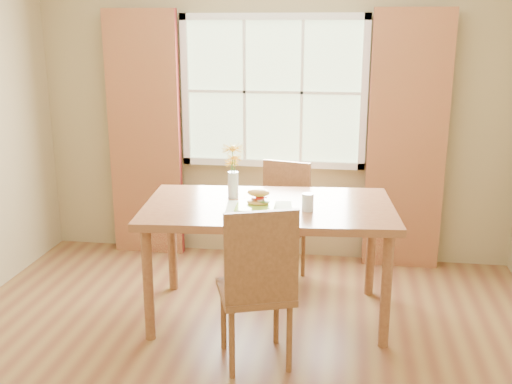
{
  "coord_description": "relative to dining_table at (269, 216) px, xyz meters",
  "views": [
    {
      "loc": [
        0.65,
        -3.32,
        2.06
      ],
      "look_at": [
        0.04,
        0.61,
        0.95
      ],
      "focal_mm": 42.0,
      "sensor_mm": 36.0,
      "label": 1
    }
  ],
  "objects": [
    {
      "name": "placemat",
      "position": [
        -0.05,
        -0.1,
        0.09
      ],
      "size": [
        0.48,
        0.38,
        0.01
      ],
      "primitive_type": "cube",
      "rotation": [
        0.0,
        0.0,
        0.11
      ],
      "color": "beige",
      "rests_on": "dining_table"
    },
    {
      "name": "plate",
      "position": [
        -0.07,
        -0.13,
        0.1
      ],
      "size": [
        0.27,
        0.27,
        0.01
      ],
      "primitive_type": "cube",
      "rotation": [
        0.0,
        0.0,
        0.06
      ],
      "color": "#87BB2E",
      "rests_on": "placemat"
    },
    {
      "name": "room",
      "position": [
        -0.12,
        -0.66,
        0.59
      ],
      "size": [
        4.24,
        3.84,
        2.74
      ],
      "color": "brown",
      "rests_on": "ground"
    },
    {
      "name": "croissant_sandwich",
      "position": [
        -0.06,
        -0.09,
        0.16
      ],
      "size": [
        0.17,
        0.11,
        0.12
      ],
      "rotation": [
        0.0,
        0.0,
        -0.04
      ],
      "color": "#ECBC50",
      "rests_on": "plate"
    },
    {
      "name": "flower_vase",
      "position": [
        -0.28,
        0.14,
        0.32
      ],
      "size": [
        0.16,
        0.16,
        0.39
      ],
      "color": "silver",
      "rests_on": "dining_table"
    },
    {
      "name": "water_glass",
      "position": [
        0.28,
        -0.1,
        0.14
      ],
      "size": [
        0.08,
        0.08,
        0.12
      ],
      "color": "silver",
      "rests_on": "dining_table"
    },
    {
      "name": "window",
      "position": [
        -0.12,
        1.21,
        0.74
      ],
      "size": [
        1.62,
        0.06,
        1.32
      ],
      "color": "#B9D6A2",
      "rests_on": "room"
    },
    {
      "name": "chair_near",
      "position": [
        0.03,
        -0.71,
        -0.19
      ],
      "size": [
        0.56,
        0.56,
        1.05
      ],
      "rotation": [
        0.0,
        0.0,
        0.35
      ],
      "color": "brown",
      "rests_on": "room"
    },
    {
      "name": "chair_far",
      "position": [
        0.02,
        0.7,
        -0.22
      ],
      "size": [
        0.49,
        0.49,
        0.98
      ],
      "rotation": [
        0.0,
        0.0,
        -0.23
      ],
      "color": "brown",
      "rests_on": "room"
    },
    {
      "name": "dining_table",
      "position": [
        0.0,
        0.0,
        0.0
      ],
      "size": [
        1.82,
        1.13,
        0.85
      ],
      "rotation": [
        0.0,
        0.0,
        0.09
      ],
      "color": "brown",
      "rests_on": "room"
    },
    {
      "name": "curtain_left",
      "position": [
        -1.27,
        1.12,
        0.34
      ],
      "size": [
        0.65,
        0.08,
        2.2
      ],
      "primitive_type": "cube",
      "color": "maroon",
      "rests_on": "room"
    },
    {
      "name": "curtain_right",
      "position": [
        1.03,
        1.12,
        0.34
      ],
      "size": [
        0.65,
        0.08,
        2.2
      ],
      "primitive_type": "cube",
      "color": "maroon",
      "rests_on": "room"
    }
  ]
}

